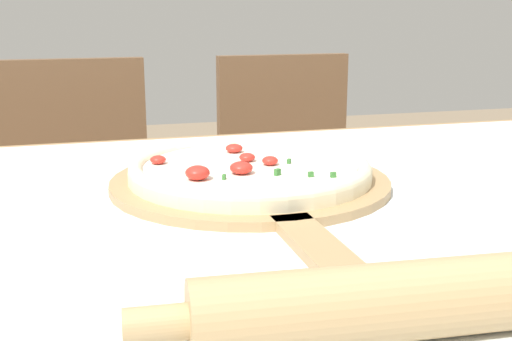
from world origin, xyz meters
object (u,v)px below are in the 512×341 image
(pizza_peel, at_px, (254,186))
(pizza, at_px, (250,169))
(chair_right, at_px, (293,192))
(chair_left, at_px, (79,208))
(rolling_pin, at_px, (400,301))

(pizza_peel, height_order, pizza, pizza)
(pizza_peel, bearing_deg, chair_right, 67.55)
(chair_left, distance_m, chair_right, 0.58)
(pizza, relative_size, chair_right, 0.38)
(pizza_peel, relative_size, pizza, 1.70)
(pizza, bearing_deg, pizza_peel, -88.31)
(rolling_pin, distance_m, chair_right, 1.32)
(rolling_pin, distance_m, chair_left, 1.30)
(pizza, relative_size, chair_left, 0.38)
(chair_left, bearing_deg, pizza_peel, -75.78)
(rolling_pin, bearing_deg, chair_left, 100.65)
(rolling_pin, xyz_separation_m, chair_left, (-0.23, 1.25, -0.28))
(rolling_pin, relative_size, chair_right, 0.46)
(pizza, distance_m, rolling_pin, 0.44)
(chair_right, bearing_deg, rolling_pin, -106.65)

